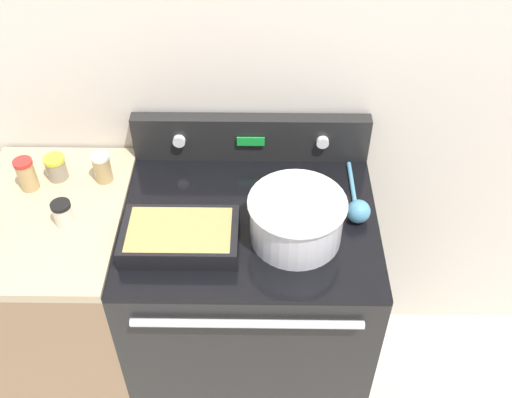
% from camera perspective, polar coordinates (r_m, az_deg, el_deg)
% --- Properties ---
extents(kitchen_wall, '(8.00, 0.05, 2.50)m').
position_cam_1_polar(kitchen_wall, '(1.90, -0.49, 12.55)').
color(kitchen_wall, beige).
rests_on(kitchen_wall, ground_plane).
extents(stove_range, '(0.78, 0.66, 0.94)m').
position_cam_1_polar(stove_range, '(2.17, -0.54, -10.51)').
color(stove_range, black).
rests_on(stove_range, ground_plane).
extents(control_panel, '(0.78, 0.07, 0.16)m').
position_cam_1_polar(control_panel, '(1.98, -0.48, 5.88)').
color(control_panel, black).
rests_on(control_panel, stove_range).
extents(side_counter, '(0.46, 0.63, 0.95)m').
position_cam_1_polar(side_counter, '(2.26, -16.62, -9.83)').
color(side_counter, '#896B4C').
rests_on(side_counter, ground_plane).
extents(mixing_bowl, '(0.28, 0.28, 0.14)m').
position_cam_1_polar(mixing_bowl, '(1.70, 3.88, -1.73)').
color(mixing_bowl, silver).
rests_on(mixing_bowl, stove_range).
extents(casserole_dish, '(0.33, 0.20, 0.06)m').
position_cam_1_polar(casserole_dish, '(1.72, -7.25, -3.49)').
color(casserole_dish, black).
rests_on(casserole_dish, stove_range).
extents(ladle, '(0.07, 0.29, 0.07)m').
position_cam_1_polar(ladle, '(1.82, 9.67, -0.91)').
color(ladle, teal).
rests_on(ladle, stove_range).
extents(spice_jar_white_cap, '(0.06, 0.06, 0.10)m').
position_cam_1_polar(spice_jar_white_cap, '(1.95, -14.44, 2.92)').
color(spice_jar_white_cap, tan).
rests_on(spice_jar_white_cap, side_counter).
extents(spice_jar_black_cap, '(0.06, 0.06, 0.08)m').
position_cam_1_polar(spice_jar_black_cap, '(1.84, -17.93, -1.29)').
color(spice_jar_black_cap, beige).
rests_on(spice_jar_black_cap, side_counter).
extents(spice_jar_yellow_cap, '(0.07, 0.07, 0.08)m').
position_cam_1_polar(spice_jar_yellow_cap, '(2.00, -18.50, 2.85)').
color(spice_jar_yellow_cap, gray).
rests_on(spice_jar_yellow_cap, side_counter).
extents(spice_jar_red_cap, '(0.06, 0.06, 0.11)m').
position_cam_1_polar(spice_jar_red_cap, '(1.99, -21.02, 2.21)').
color(spice_jar_red_cap, tan).
rests_on(spice_jar_red_cap, side_counter).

